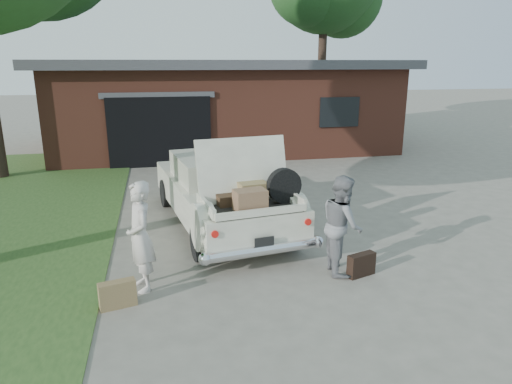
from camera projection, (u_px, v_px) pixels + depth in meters
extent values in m
plane|color=gray|center=(264.00, 266.00, 7.49)|extent=(90.00, 90.00, 0.00)
cube|color=brown|center=(222.00, 107.00, 18.09)|extent=(12.00, 7.00, 3.00)
cube|color=#4C4C51|center=(222.00, 64.00, 17.64)|extent=(12.80, 7.80, 0.30)
cube|color=black|center=(160.00, 132.00, 14.45)|extent=(3.20, 0.30, 2.20)
cube|color=#4C4C51|center=(158.00, 95.00, 14.07)|extent=(3.50, 0.12, 0.18)
cube|color=black|center=(339.00, 112.00, 15.47)|extent=(1.40, 0.08, 1.00)
cylinder|color=#38281E|center=(322.00, 68.00, 24.07)|extent=(0.44, 0.44, 5.87)
cube|color=white|center=(220.00, 196.00, 9.29)|extent=(2.47, 4.96, 0.62)
cube|color=beige|center=(216.00, 167.00, 9.40)|extent=(1.82, 2.11, 0.49)
cube|color=black|center=(205.00, 160.00, 10.21)|extent=(1.47, 0.29, 0.42)
cube|color=black|center=(229.00, 178.00, 8.59)|extent=(1.47, 0.29, 0.42)
cylinder|color=black|center=(200.00, 243.00, 7.63)|extent=(0.30, 0.65, 0.63)
cylinder|color=black|center=(291.00, 230.00, 8.19)|extent=(0.30, 0.65, 0.63)
cylinder|color=black|center=(166.00, 193.00, 10.54)|extent=(0.30, 0.65, 0.63)
cylinder|color=black|center=(235.00, 186.00, 11.10)|extent=(0.30, 0.65, 0.63)
cylinder|color=silver|center=(264.00, 250.00, 7.17)|extent=(1.95, 0.45, 0.17)
cylinder|color=#A5140F|center=(214.00, 234.00, 6.86)|extent=(0.13, 0.11, 0.11)
cylinder|color=#A5140F|center=(307.00, 221.00, 7.39)|extent=(0.13, 0.11, 0.11)
cube|color=black|center=(264.00, 242.00, 7.11)|extent=(0.32, 0.07, 0.16)
cube|color=black|center=(250.00, 206.00, 7.57)|extent=(1.61, 1.25, 0.04)
cube|color=white|center=(206.00, 206.00, 7.29)|extent=(0.21, 1.04, 0.17)
cube|color=white|center=(292.00, 196.00, 7.80)|extent=(0.21, 1.04, 0.17)
cube|color=white|center=(262.00, 212.00, 7.09)|extent=(1.51, 0.28, 0.11)
cube|color=white|center=(243.00, 169.00, 7.77)|extent=(1.62, 0.55, 1.06)
cube|color=#442F1D|center=(233.00, 199.00, 7.61)|extent=(0.58, 0.42, 0.17)
cube|color=#876145|center=(250.00, 200.00, 7.23)|extent=(0.54, 0.40, 0.35)
cube|color=black|center=(246.00, 197.00, 7.73)|extent=(0.56, 0.41, 0.16)
cube|color=#9B824F|center=(253.00, 187.00, 7.69)|extent=(0.51, 0.37, 0.17)
cylinder|color=black|center=(284.00, 186.00, 7.64)|extent=(0.60, 0.24, 0.59)
imported|color=beige|center=(140.00, 237.00, 6.54)|extent=(0.52, 0.67, 1.63)
imported|color=slate|center=(342.00, 224.00, 7.12)|extent=(0.67, 0.82, 1.57)
cube|color=olive|center=(118.00, 294.00, 6.19)|extent=(0.51, 0.27, 0.38)
cube|color=black|center=(361.00, 265.00, 7.11)|extent=(0.49, 0.29, 0.36)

